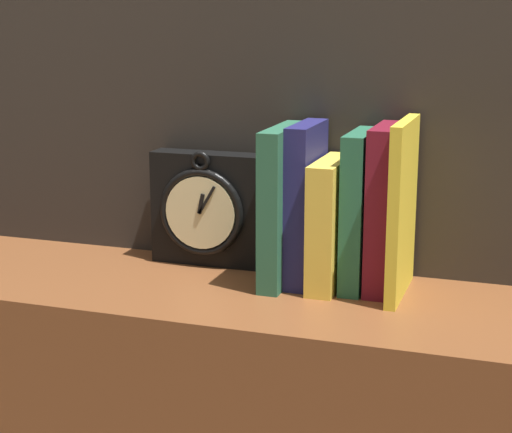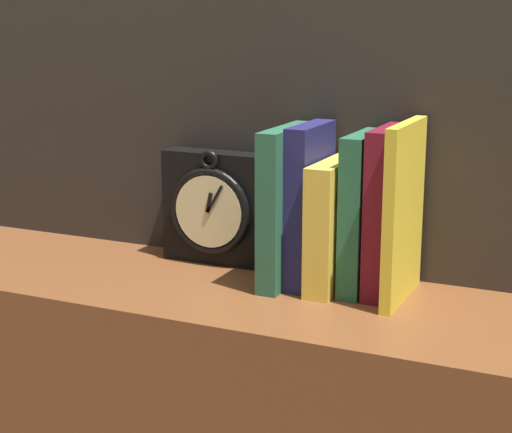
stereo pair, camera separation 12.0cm
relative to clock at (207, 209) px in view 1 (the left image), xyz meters
name	(u,v)px [view 1 (the left image)]	position (x,y,z in m)	size (l,w,h in m)	color
clock	(207,209)	(0.00, 0.00, 0.00)	(0.18, 0.06, 0.18)	black
book_slot0_green	(283,205)	(0.14, -0.05, 0.03)	(0.03, 0.15, 0.23)	#296146
book_slot1_navy	(306,204)	(0.17, -0.04, 0.03)	(0.03, 0.13, 0.24)	navy
book_slot2_yellow	(330,223)	(0.21, -0.04, 0.00)	(0.04, 0.14, 0.19)	yellow
book_slot3_green	(359,210)	(0.25, -0.03, 0.02)	(0.03, 0.13, 0.23)	#256045
book_slot4_maroon	(385,209)	(0.29, -0.03, 0.03)	(0.04, 0.12, 0.24)	maroon
book_slot5_yellow	(402,209)	(0.31, -0.05, 0.03)	(0.02, 0.16, 0.25)	yellow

